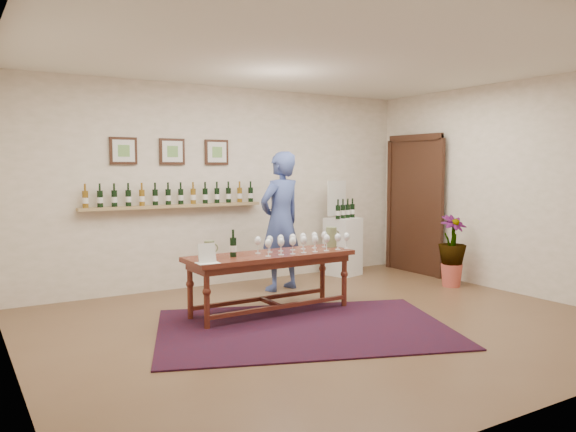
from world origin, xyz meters
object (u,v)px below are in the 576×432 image
display_pedestal (343,246)px  potted_plant (452,251)px  tasting_table (271,262)px  person (281,221)px

display_pedestal → potted_plant: (0.78, -1.49, 0.06)m
tasting_table → potted_plant: 2.89m
tasting_table → potted_plant: bearing=-2.1°
potted_plant → person: size_ratio=0.46×
tasting_table → person: person is taller
display_pedestal → potted_plant: display_pedestal is taller
display_pedestal → potted_plant: 1.68m
tasting_table → person: (0.73, 1.01, 0.35)m
tasting_table → potted_plant: (2.89, -0.07, -0.08)m
display_pedestal → tasting_table: bearing=-145.9°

